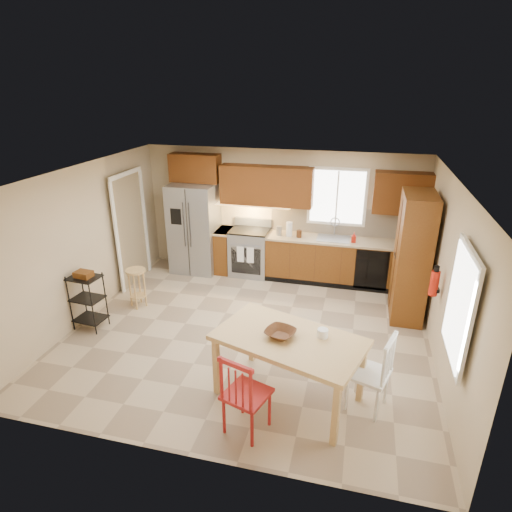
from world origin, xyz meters
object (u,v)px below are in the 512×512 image
at_px(range_stove, 250,253).
at_px(chair_white, 368,372).
at_px(dining_table, 288,368).
at_px(bar_stool, 137,288).
at_px(refrigerator, 195,228).
at_px(table_bowl, 280,337).
at_px(table_jar, 323,335).
at_px(chair_red, 247,392).
at_px(pantry, 412,257).
at_px(utility_cart, 88,301).
at_px(fire_extinguisher, 434,283).
at_px(soap_bottle, 354,237).

xyz_separation_m(range_stove, chair_white, (2.36, -3.45, 0.05)).
bearing_deg(dining_table, bar_stool, 168.52).
bearing_deg(refrigerator, table_bowl, -54.53).
relative_size(refrigerator, table_bowl, 5.15).
relative_size(table_bowl, table_jar, 2.12).
xyz_separation_m(chair_red, bar_stool, (-2.61, 2.33, -0.16)).
distance_m(pantry, chair_white, 2.60).
bearing_deg(pantry, range_stove, 161.71).
bearing_deg(utility_cart, dining_table, -8.93).
relative_size(refrigerator, chair_red, 1.78).
bearing_deg(range_stove, chair_white, -55.62).
bearing_deg(range_stove, table_jar, -62.15).
distance_m(fire_extinguisher, chair_red, 3.05).
height_order(chair_white, table_bowl, chair_white).
bearing_deg(refrigerator, bar_stool, -102.82).
xyz_separation_m(fire_extinguisher, bar_stool, (-4.73, 0.22, -0.75)).
bearing_deg(chair_white, refrigerator, 64.09).
bearing_deg(chair_red, dining_table, 79.79).
relative_size(soap_bottle, utility_cart, 0.20).
relative_size(bar_stool, utility_cart, 0.75).
xyz_separation_m(refrigerator, pantry, (4.13, -0.93, 0.14)).
xyz_separation_m(chair_red, table_jar, (0.73, 0.76, 0.38)).
height_order(soap_bottle, dining_table, soap_bottle).
xyz_separation_m(table_bowl, utility_cart, (-3.25, 0.86, -0.39)).
relative_size(refrigerator, table_jar, 10.94).
relative_size(chair_red, bar_stool, 1.46).
height_order(table_jar, bar_stool, table_jar).
distance_m(dining_table, bar_stool, 3.41).
distance_m(fire_extinguisher, table_bowl, 2.39).
distance_m(chair_red, chair_white, 1.48).
bearing_deg(dining_table, utility_cart, -176.20).
bearing_deg(bar_stool, pantry, 27.70).
distance_m(soap_bottle, dining_table, 3.52).
relative_size(fire_extinguisher, utility_cart, 0.39).
relative_size(chair_red, table_bowl, 2.90).
relative_size(refrigerator, dining_table, 1.04).
bearing_deg(refrigerator, chair_white, -44.00).
bearing_deg(pantry, chair_red, -121.24).
bearing_deg(chair_red, table_bowl, 87.75).
height_order(dining_table, chair_red, chair_red).
bearing_deg(utility_cart, range_stove, 58.95).
distance_m(dining_table, chair_white, 0.96).
height_order(fire_extinguisher, table_bowl, fire_extinguisher).
bearing_deg(dining_table, soap_bottle, 97.81).
bearing_deg(soap_bottle, utility_cart, -147.26).
distance_m(dining_table, table_jar, 0.61).
relative_size(table_jar, utility_cart, 0.18).
bearing_deg(bar_stool, table_bowl, -13.24).
bearing_deg(refrigerator, table_jar, -48.55).
relative_size(pantry, fire_extinguisher, 5.83).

